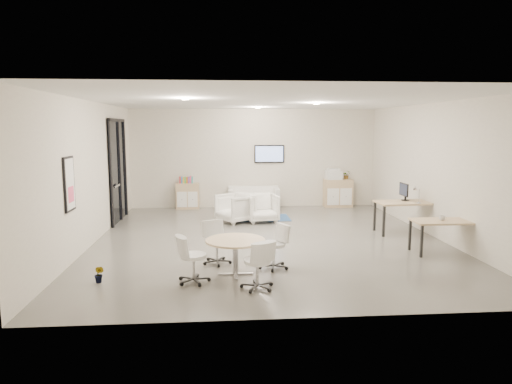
{
  "coord_description": "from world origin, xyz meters",
  "views": [
    {
      "loc": [
        -1.13,
        -10.41,
        2.61
      ],
      "look_at": [
        -0.26,
        0.4,
        1.07
      ],
      "focal_mm": 32.0,
      "sensor_mm": 36.0,
      "label": 1
    }
  ],
  "objects_px": {
    "sideboard_right": "(338,193)",
    "round_table": "(235,244)",
    "sideboard_left": "(188,196)",
    "armchair_left": "(235,207)",
    "loveseat": "(254,199)",
    "armchair_right": "(262,207)",
    "desk_rear": "(407,205)",
    "desk_front": "(445,224)"
  },
  "relations": [
    {
      "from": "sideboard_right",
      "to": "round_table",
      "type": "distance_m",
      "value": 7.71
    },
    {
      "from": "sideboard_left",
      "to": "armchair_left",
      "type": "height_order",
      "value": "armchair_left"
    },
    {
      "from": "sideboard_left",
      "to": "round_table",
      "type": "distance_m",
      "value": 6.96
    },
    {
      "from": "loveseat",
      "to": "armchair_right",
      "type": "xyz_separation_m",
      "value": [
        0.07,
        -2.08,
        0.09
      ]
    },
    {
      "from": "sideboard_left",
      "to": "desk_rear",
      "type": "distance_m",
      "value": 6.9
    },
    {
      "from": "armchair_right",
      "to": "desk_rear",
      "type": "distance_m",
      "value": 3.85
    },
    {
      "from": "desk_front",
      "to": "desk_rear",
      "type": "bearing_deg",
      "value": 92.59
    },
    {
      "from": "sideboard_right",
      "to": "desk_rear",
      "type": "relative_size",
      "value": 0.58
    },
    {
      "from": "sideboard_right",
      "to": "armchair_left",
      "type": "bearing_deg",
      "value": -147.31
    },
    {
      "from": "desk_rear",
      "to": "desk_front",
      "type": "height_order",
      "value": "desk_rear"
    },
    {
      "from": "sideboard_left",
      "to": "desk_rear",
      "type": "relative_size",
      "value": 0.53
    },
    {
      "from": "armchair_left",
      "to": "round_table",
      "type": "distance_m",
      "value": 4.57
    },
    {
      "from": "armchair_left",
      "to": "armchair_right",
      "type": "height_order",
      "value": "armchair_left"
    },
    {
      "from": "sideboard_left",
      "to": "desk_front",
      "type": "xyz_separation_m",
      "value": [
        5.71,
        -5.75,
        0.21
      ]
    },
    {
      "from": "armchair_left",
      "to": "desk_front",
      "type": "relative_size",
      "value": 0.64
    },
    {
      "from": "armchair_right",
      "to": "desk_rear",
      "type": "relative_size",
      "value": 0.54
    },
    {
      "from": "desk_rear",
      "to": "desk_front",
      "type": "xyz_separation_m",
      "value": [
        0.04,
        -1.83,
        -0.09
      ]
    },
    {
      "from": "sideboard_right",
      "to": "loveseat",
      "type": "xyz_separation_m",
      "value": [
        -2.81,
        -0.16,
        -0.13
      ]
    },
    {
      "from": "loveseat",
      "to": "round_table",
      "type": "distance_m",
      "value": 6.69
    },
    {
      "from": "desk_rear",
      "to": "sideboard_left",
      "type": "bearing_deg",
      "value": 141.64
    },
    {
      "from": "round_table",
      "to": "sideboard_left",
      "type": "bearing_deg",
      "value": 100.82
    },
    {
      "from": "sideboard_left",
      "to": "round_table",
      "type": "xyz_separation_m",
      "value": [
        1.31,
        -6.83,
        0.15
      ]
    },
    {
      "from": "loveseat",
      "to": "armchair_left",
      "type": "xyz_separation_m",
      "value": [
        -0.67,
        -2.07,
        0.1
      ]
    },
    {
      "from": "sideboard_left",
      "to": "desk_front",
      "type": "distance_m",
      "value": 8.1
    },
    {
      "from": "armchair_right",
      "to": "round_table",
      "type": "xyz_separation_m",
      "value": [
        -0.89,
        -4.56,
        0.13
      ]
    },
    {
      "from": "loveseat",
      "to": "armchair_right",
      "type": "height_order",
      "value": "armchair_right"
    },
    {
      "from": "desk_front",
      "to": "round_table",
      "type": "height_order",
      "value": "desk_front"
    },
    {
      "from": "armchair_right",
      "to": "desk_rear",
      "type": "xyz_separation_m",
      "value": [
        3.47,
        -1.65,
        0.29
      ]
    },
    {
      "from": "sideboard_right",
      "to": "desk_front",
      "type": "height_order",
      "value": "sideboard_right"
    },
    {
      "from": "armchair_left",
      "to": "armchair_right",
      "type": "xyz_separation_m",
      "value": [
        0.74,
        -0.0,
        -0.01
      ]
    },
    {
      "from": "desk_rear",
      "to": "desk_front",
      "type": "distance_m",
      "value": 1.83
    },
    {
      "from": "loveseat",
      "to": "armchair_left",
      "type": "relative_size",
      "value": 1.91
    },
    {
      "from": "armchair_right",
      "to": "desk_front",
      "type": "distance_m",
      "value": 4.95
    },
    {
      "from": "sideboard_left",
      "to": "desk_rear",
      "type": "bearing_deg",
      "value": -34.63
    },
    {
      "from": "sideboard_left",
      "to": "desk_front",
      "type": "bearing_deg",
      "value": -45.17
    },
    {
      "from": "sideboard_right",
      "to": "desk_rear",
      "type": "distance_m",
      "value": 3.96
    },
    {
      "from": "desk_rear",
      "to": "round_table",
      "type": "relative_size",
      "value": 1.48
    },
    {
      "from": "loveseat",
      "to": "desk_front",
      "type": "xyz_separation_m",
      "value": [
        3.58,
        -5.55,
        0.29
      ]
    },
    {
      "from": "sideboard_right",
      "to": "desk_front",
      "type": "bearing_deg",
      "value": -82.31
    },
    {
      "from": "armchair_left",
      "to": "armchair_right",
      "type": "bearing_deg",
      "value": 54.51
    },
    {
      "from": "desk_rear",
      "to": "armchair_right",
      "type": "bearing_deg",
      "value": 150.9
    },
    {
      "from": "desk_rear",
      "to": "loveseat",
      "type": "bearing_deg",
      "value": 129.82
    }
  ]
}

